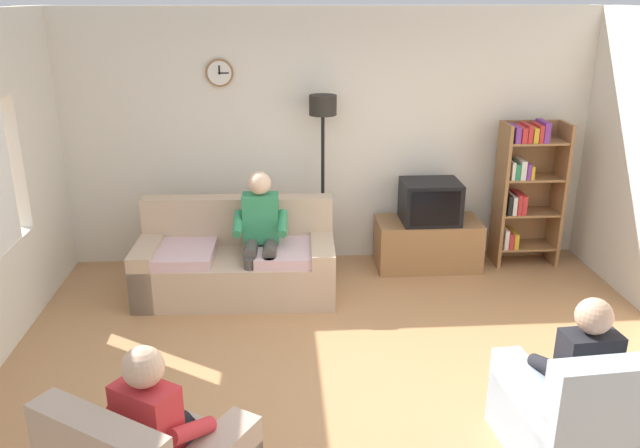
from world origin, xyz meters
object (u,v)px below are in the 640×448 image
(tv, at_px, (430,202))
(bookshelf, at_px, (525,188))
(tv_stand, at_px, (427,243))
(person_on_couch, at_px, (260,230))
(person_in_right_armchair, at_px, (577,368))
(floor_lamp, at_px, (323,134))
(armchair_near_bookshelf, at_px, (578,419))
(person_in_left_armchair, at_px, (161,424))
(couch, at_px, (237,263))

(tv, xyz_separation_m, bookshelf, (1.04, 0.09, 0.11))
(tv_stand, height_order, person_on_couch, person_on_couch)
(person_in_right_armchair, bearing_deg, tv, 94.66)
(tv_stand, height_order, tv, tv)
(floor_lamp, bearing_deg, tv, -6.25)
(bookshelf, xyz_separation_m, floor_lamp, (-2.17, 0.03, 0.60))
(tv, bearing_deg, armchair_near_bookshelf, -85.34)
(person_on_couch, xyz_separation_m, person_in_left_armchair, (-0.48, -2.77, -0.09))
(person_on_couch, distance_m, person_in_left_armchair, 2.81)
(couch, relative_size, tv_stand, 1.75)
(couch, distance_m, floor_lamp, 1.58)
(floor_lamp, xyz_separation_m, person_in_left_armchair, (-1.12, -3.51, -0.85))
(tv_stand, distance_m, armchair_near_bookshelf, 3.12)
(tv, xyz_separation_m, floor_lamp, (-1.13, 0.12, 0.71))
(floor_lamp, bearing_deg, couch, -144.71)
(floor_lamp, height_order, person_in_left_armchair, floor_lamp)
(armchair_near_bookshelf, distance_m, person_in_right_armchair, 0.33)
(couch, bearing_deg, bookshelf, 11.12)
(floor_lamp, relative_size, person_on_couch, 1.49)
(person_in_left_armchair, bearing_deg, person_on_couch, 80.20)
(tv, bearing_deg, tv_stand, 90.00)
(couch, bearing_deg, person_in_right_armchair, -47.67)
(couch, relative_size, person_in_right_armchair, 1.72)
(tv_stand, height_order, bookshelf, bookshelf)
(couch, height_order, person_in_right_armchair, person_in_right_armchair)
(armchair_near_bookshelf, distance_m, person_in_left_armchair, 2.54)
(bookshelf, height_order, person_in_right_armchair, bookshelf)
(tv, bearing_deg, person_on_couch, -160.79)
(tv, distance_m, floor_lamp, 1.34)
(armchair_near_bookshelf, relative_size, person_in_left_armchair, 0.84)
(bookshelf, relative_size, person_in_left_armchair, 1.41)
(tv_stand, xyz_separation_m, floor_lamp, (-1.13, 0.10, 1.19))
(tv_stand, distance_m, person_in_left_armchair, 4.10)
(tv, height_order, person_on_couch, person_on_couch)
(armchair_near_bookshelf, bearing_deg, bookshelf, 76.04)
(tv_stand, distance_m, tv, 0.48)
(tv_stand, relative_size, person_in_right_armchair, 0.98)
(tv, bearing_deg, couch, -165.89)
(bookshelf, bearing_deg, person_in_right_armchair, -104.47)
(couch, xyz_separation_m, person_on_couch, (0.25, -0.11, 0.39))
(couch, height_order, person_in_left_armchair, person_in_left_armchair)
(person_in_right_armchair, bearing_deg, armchair_near_bookshelf, -85.37)
(tv_stand, distance_m, person_in_right_armchair, 3.05)
(floor_lamp, relative_size, person_in_right_armchair, 1.65)
(tv, xyz_separation_m, person_in_left_armchair, (-2.25, -3.39, -0.14))
(bookshelf, distance_m, person_in_right_armchair, 3.20)
(tv_stand, bearing_deg, couch, -165.24)
(couch, height_order, tv_stand, couch)
(tv_stand, bearing_deg, armchair_near_bookshelf, -85.38)
(tv, distance_m, person_on_couch, 1.88)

